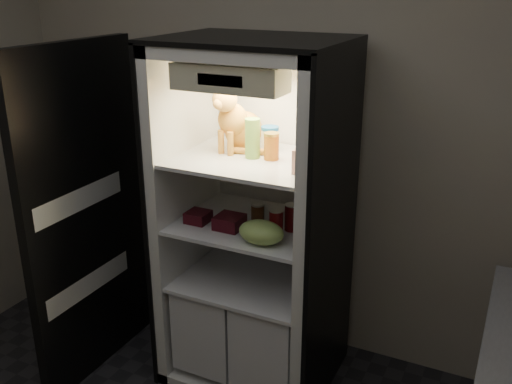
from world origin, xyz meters
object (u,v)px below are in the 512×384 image
at_px(refrigerator, 256,243).
at_px(parmesan_shaker, 253,138).
at_px(grape_bag, 261,232).
at_px(soda_can_c, 276,222).
at_px(mayo_tub, 270,139).
at_px(condiment_jar, 258,212).
at_px(cream_carton, 301,162).
at_px(salsa_jar, 271,146).
at_px(soda_can_b, 292,217).
at_px(tabby_cat, 238,124).
at_px(pepper_jar, 317,139).
at_px(berry_box_right, 229,222).
at_px(soda_can_a, 301,209).
at_px(berry_box_left, 198,217).

relative_size(refrigerator, parmesan_shaker, 9.46).
xyz_separation_m(refrigerator, grape_bag, (0.15, -0.27, 0.20)).
xyz_separation_m(parmesan_shaker, soda_can_c, (0.17, -0.09, -0.38)).
xyz_separation_m(refrigerator, mayo_tub, (0.03, 0.09, 0.56)).
bearing_deg(condiment_jar, cream_carton, -27.62).
height_order(salsa_jar, soda_can_b, salsa_jar).
xyz_separation_m(salsa_jar, grape_bag, (0.05, -0.22, -0.36)).
height_order(tabby_cat, salsa_jar, tabby_cat).
bearing_deg(mayo_tub, pepper_jar, -13.85).
xyz_separation_m(refrigerator, berry_box_right, (-0.06, -0.18, 0.18)).
xyz_separation_m(tabby_cat, soda_can_a, (0.34, 0.05, -0.43)).
bearing_deg(refrigerator, soda_can_a, 21.07).
bearing_deg(soda_can_c, soda_can_b, 59.94).
xyz_separation_m(grape_bag, berry_box_right, (-0.22, 0.09, -0.02)).
bearing_deg(mayo_tub, condiment_jar, -95.07).
distance_m(tabby_cat, soda_can_b, 0.56).
height_order(soda_can_b, berry_box_right, soda_can_b).
xyz_separation_m(mayo_tub, berry_box_right, (-0.10, -0.27, -0.38)).
xyz_separation_m(soda_can_a, berry_box_right, (-0.29, -0.27, -0.03)).
distance_m(soda_can_b, soda_can_c, 0.10).
distance_m(soda_can_c, berry_box_left, 0.43).
bearing_deg(grape_bag, berry_box_right, 158.38).
bearing_deg(salsa_jar, parmesan_shaker, -171.36).
distance_m(soda_can_b, condiment_jar, 0.21).
bearing_deg(condiment_jar, soda_can_b, -9.17).
bearing_deg(pepper_jar, soda_can_b, -135.27).
relative_size(refrigerator, soda_can_a, 15.76).
relative_size(tabby_cat, parmesan_shaker, 1.89).
relative_size(mayo_tub, grape_bag, 0.57).
relative_size(parmesan_shaker, mayo_tub, 1.55).
xyz_separation_m(salsa_jar, condiment_jar, (-0.08, 0.01, -0.37)).
xyz_separation_m(cream_carton, berry_box_right, (-0.38, 0.00, -0.37)).
relative_size(soda_can_b, soda_can_c, 1.06).
bearing_deg(berry_box_left, salsa_jar, 21.68).
height_order(tabby_cat, cream_carton, tabby_cat).
bearing_deg(cream_carton, berry_box_right, 179.72).
height_order(pepper_jar, condiment_jar, pepper_jar).
bearing_deg(condiment_jar, soda_can_c, -36.90).
distance_m(salsa_jar, grape_bag, 0.43).
bearing_deg(berry_box_right, cream_carton, -0.28).
xyz_separation_m(pepper_jar, soda_can_a, (-0.09, 0.06, -0.40)).
relative_size(soda_can_b, condiment_jar, 1.43).
bearing_deg(mayo_tub, refrigerator, -108.64).
bearing_deg(salsa_jar, grape_bag, -76.87).
bearing_deg(mayo_tub, berry_box_right, -109.39).
xyz_separation_m(cream_carton, grape_bag, (-0.16, -0.09, -0.35)).
bearing_deg(soda_can_a, cream_carton, -70.65).
distance_m(parmesan_shaker, condiment_jar, 0.40).
bearing_deg(soda_can_c, refrigerator, 140.51).
height_order(condiment_jar, berry_box_right, condiment_jar).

